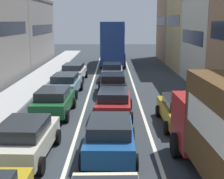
# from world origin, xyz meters

# --- Properties ---
(sidewalk_left) EXTENTS (2.60, 64.00, 0.14)m
(sidewalk_left) POSITION_xyz_m (-6.70, 20.00, 0.07)
(sidewalk_left) COLOR #ABABAB
(sidewalk_left) RESTS_ON ground
(lane_stripe_left) EXTENTS (0.16, 60.00, 0.01)m
(lane_stripe_left) POSITION_xyz_m (-1.70, 20.00, 0.01)
(lane_stripe_left) COLOR silver
(lane_stripe_left) RESTS_ON ground
(lane_stripe_right) EXTENTS (0.16, 60.00, 0.01)m
(lane_stripe_right) POSITION_xyz_m (1.70, 20.00, 0.01)
(lane_stripe_right) COLOR silver
(lane_stripe_right) RESTS_ON ground
(sedan_centre_lane_second) EXTENTS (2.12, 4.33, 1.49)m
(sedan_centre_lane_second) POSITION_xyz_m (-0.14, 7.01, 0.80)
(sedan_centre_lane_second) COLOR #194C8C
(sedan_centre_lane_second) RESTS_ON ground
(wagon_left_lane_second) EXTENTS (2.19, 4.36, 1.49)m
(wagon_left_lane_second) POSITION_xyz_m (-3.35, 6.74, 0.80)
(wagon_left_lane_second) COLOR beige
(wagon_left_lane_second) RESTS_ON ground
(hatchback_centre_lane_third) EXTENTS (2.19, 4.36, 1.49)m
(hatchback_centre_lane_third) POSITION_xyz_m (0.05, 12.48, 0.80)
(hatchback_centre_lane_third) COLOR #A51E1E
(hatchback_centre_lane_third) RESTS_ON ground
(sedan_left_lane_third) EXTENTS (2.12, 4.33, 1.49)m
(sedan_left_lane_third) POSITION_xyz_m (-3.29, 12.76, 0.80)
(sedan_left_lane_third) COLOR #19592D
(sedan_left_lane_third) RESTS_ON ground
(coupe_centre_lane_fourth) EXTENTS (2.17, 4.36, 1.49)m
(coupe_centre_lane_fourth) POSITION_xyz_m (-0.01, 18.19, 0.80)
(coupe_centre_lane_fourth) COLOR black
(coupe_centre_lane_fourth) RESTS_ON ground
(sedan_left_lane_fourth) EXTENTS (2.20, 4.37, 1.49)m
(sedan_left_lane_fourth) POSITION_xyz_m (-3.34, 17.94, 0.80)
(sedan_left_lane_fourth) COLOR #759EB7
(sedan_left_lane_fourth) RESTS_ON ground
(sedan_centre_lane_fifth) EXTENTS (2.12, 4.33, 1.49)m
(sedan_centre_lane_fifth) POSITION_xyz_m (-0.03, 24.15, 0.80)
(sedan_centre_lane_fifth) COLOR gray
(sedan_centre_lane_fifth) RESTS_ON ground
(sedan_left_lane_fifth) EXTENTS (2.19, 4.36, 1.49)m
(sedan_left_lane_fifth) POSITION_xyz_m (-3.40, 23.69, 0.80)
(sedan_left_lane_fifth) COLOR silver
(sedan_left_lane_fifth) RESTS_ON ground
(sedan_right_lane_behind_truck) EXTENTS (2.07, 4.31, 1.49)m
(sedan_right_lane_behind_truck) POSITION_xyz_m (3.40, 10.84, 0.80)
(sedan_right_lane_behind_truck) COLOR #B29319
(sedan_right_lane_behind_truck) RESTS_ON ground
(bus_mid_queue_primary) EXTENTS (3.07, 10.58, 5.06)m
(bus_mid_queue_primary) POSITION_xyz_m (0.17, 34.18, 2.83)
(bus_mid_queue_primary) COLOR navy
(bus_mid_queue_primary) RESTS_ON ground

